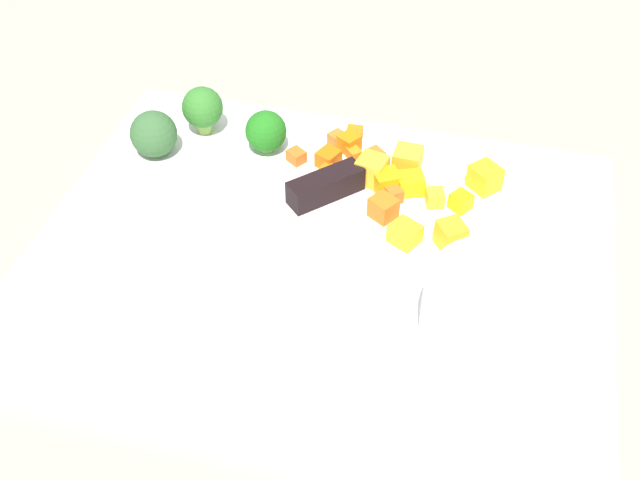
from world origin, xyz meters
TOP-DOWN VIEW (x-y plane):
  - ground_plane at (0.00, 0.00)m, footprint 4.00×4.00m
  - cutting_board at (0.00, 0.00)m, footprint 0.42×0.33m
  - prep_bowl at (-0.13, 0.05)m, footprint 0.10×0.10m
  - chef_knife at (0.06, -0.01)m, footprint 0.23×0.24m
  - carrot_dice_0 at (0.05, -0.10)m, footprint 0.02×0.02m
  - carrot_dice_1 at (-0.02, -0.11)m, footprint 0.02×0.02m
  - carrot_dice_2 at (-0.04, -0.07)m, footprint 0.02×0.02m
  - carrot_dice_3 at (0.01, -0.14)m, footprint 0.01×0.01m
  - carrot_dice_4 at (-0.02, -0.09)m, footprint 0.02×0.02m
  - carrot_dice_5 at (0.01, -0.08)m, footprint 0.01×0.01m
  - carrot_dice_6 at (0.00, -0.11)m, footprint 0.02×0.02m
  - carrot_dice_7 at (0.02, -0.13)m, footprint 0.02×0.02m
  - carrot_dice_8 at (0.02, -0.10)m, footprint 0.02×0.02m
  - carrot_dice_9 at (0.01, -0.12)m, footprint 0.02×0.02m
  - carrot_dice_10 at (-0.04, -0.05)m, footprint 0.02×0.02m
  - pepper_dice_0 at (-0.09, -0.07)m, footprint 0.02×0.02m
  - pepper_dice_1 at (-0.07, -0.07)m, footprint 0.02×0.02m
  - pepper_dice_2 at (-0.05, -0.11)m, footprint 0.02×0.02m
  - pepper_dice_3 at (-0.09, -0.03)m, footprint 0.03×0.03m
  - pepper_dice_4 at (-0.05, -0.08)m, footprint 0.03×0.02m
  - pepper_dice_5 at (-0.03, -0.08)m, footprint 0.03×0.03m
  - pepper_dice_6 at (-0.02, -0.09)m, footprint 0.03×0.03m
  - pepper_dice_7 at (-0.11, -0.10)m, footprint 0.03×0.03m
  - pepper_dice_8 at (-0.06, -0.02)m, footprint 0.03×0.03m
  - broccoli_floret_0 at (0.13, -0.12)m, footprint 0.03×0.03m
  - broccoli_floret_1 at (0.07, -0.11)m, footprint 0.03×0.03m
  - broccoli_floret_2 at (0.16, -0.08)m, footprint 0.04×0.04m

SIDE VIEW (x-z plane):
  - ground_plane at x=0.00m, z-range 0.00..0.00m
  - cutting_board at x=0.00m, z-range 0.00..0.01m
  - carrot_dice_1 at x=-0.02m, z-range 0.01..0.02m
  - carrot_dice_6 at x=0.00m, z-range 0.01..0.02m
  - carrot_dice_5 at x=0.01m, z-range 0.01..0.02m
  - carrot_dice_7 at x=0.02m, z-range 0.01..0.02m
  - carrot_dice_0 at x=0.05m, z-range 0.01..0.02m
  - carrot_dice_2 at x=-0.04m, z-range 0.01..0.02m
  - carrot_dice_3 at x=0.01m, z-range 0.01..0.02m
  - pepper_dice_1 at x=-0.07m, z-range 0.01..0.02m
  - pepper_dice_0 at x=-0.09m, z-range 0.01..0.03m
  - carrot_dice_8 at x=0.02m, z-range 0.01..0.03m
  - carrot_dice_4 at x=-0.02m, z-range 0.01..0.03m
  - chef_knife at x=0.06m, z-range 0.01..0.03m
  - carrot_dice_9 at x=0.01m, z-range 0.01..0.03m
  - pepper_dice_4 at x=-0.05m, z-range 0.01..0.03m
  - pepper_dice_8 at x=-0.06m, z-range 0.01..0.03m
  - carrot_dice_10 at x=-0.04m, z-range 0.01..0.03m
  - pepper_dice_5 at x=-0.03m, z-range 0.01..0.03m
  - pepper_dice_2 at x=-0.05m, z-range 0.01..0.03m
  - pepper_dice_7 at x=-0.11m, z-range 0.01..0.03m
  - pepper_dice_3 at x=-0.09m, z-range 0.01..0.03m
  - pepper_dice_6 at x=-0.02m, z-range 0.01..0.03m
  - broccoli_floret_1 at x=0.07m, z-range 0.01..0.05m
  - broccoli_floret_2 at x=0.16m, z-range 0.01..0.05m
  - broccoli_floret_0 at x=0.13m, z-range 0.01..0.06m
  - prep_bowl at x=-0.13m, z-range 0.01..0.06m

